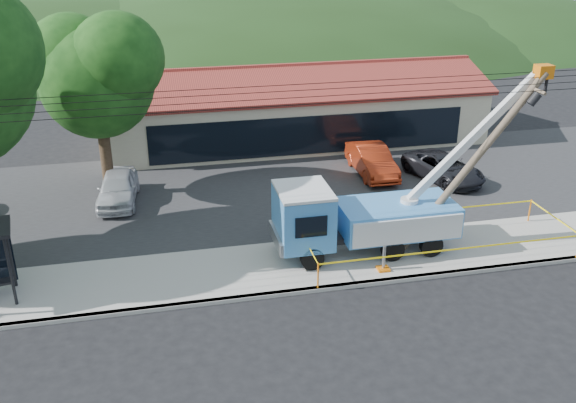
{
  "coord_description": "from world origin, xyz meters",
  "views": [
    {
      "loc": [
        -4.77,
        -17.45,
        12.48
      ],
      "look_at": [
        0.23,
        5.0,
        2.4
      ],
      "focal_mm": 40.0,
      "sensor_mm": 36.0,
      "label": 1
    }
  ],
  "objects_px": {
    "leaning_pole": "(479,155)",
    "car_silver": "(120,204)",
    "utility_truck": "(361,216)",
    "car_dark": "(442,181)",
    "car_red": "(371,176)"
  },
  "relations": [
    {
      "from": "car_silver",
      "to": "car_red",
      "type": "xyz_separation_m",
      "value": [
        13.06,
        0.92,
        0.0
      ]
    },
    {
      "from": "car_silver",
      "to": "car_red",
      "type": "relative_size",
      "value": 0.94
    },
    {
      "from": "leaning_pole",
      "to": "car_red",
      "type": "height_order",
      "value": "leaning_pole"
    },
    {
      "from": "utility_truck",
      "to": "leaning_pole",
      "type": "distance_m",
      "value": 5.22
    },
    {
      "from": "utility_truck",
      "to": "leaning_pole",
      "type": "height_order",
      "value": "utility_truck"
    },
    {
      "from": "leaning_pole",
      "to": "car_silver",
      "type": "relative_size",
      "value": 1.65
    },
    {
      "from": "leaning_pole",
      "to": "car_red",
      "type": "bearing_deg",
      "value": 98.35
    },
    {
      "from": "car_dark",
      "to": "leaning_pole",
      "type": "bearing_deg",
      "value": -123.53
    },
    {
      "from": "car_silver",
      "to": "car_dark",
      "type": "distance_m",
      "value": 16.45
    },
    {
      "from": "car_silver",
      "to": "leaning_pole",
      "type": "bearing_deg",
      "value": -23.27
    },
    {
      "from": "leaning_pole",
      "to": "utility_truck",
      "type": "bearing_deg",
      "value": 175.63
    },
    {
      "from": "car_silver",
      "to": "utility_truck",
      "type": "bearing_deg",
      "value": -32.17
    },
    {
      "from": "leaning_pole",
      "to": "car_dark",
      "type": "height_order",
      "value": "leaning_pole"
    },
    {
      "from": "car_red",
      "to": "car_dark",
      "type": "distance_m",
      "value": 3.72
    },
    {
      "from": "leaning_pole",
      "to": "car_silver",
      "type": "distance_m",
      "value": 16.71
    }
  ]
}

